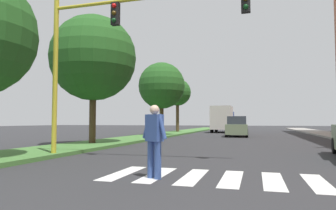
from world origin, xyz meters
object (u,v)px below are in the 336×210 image
tree_far (162,86)px  sedan_midblock (237,127)px  truck_box_delivery (223,119)px  traffic_light_gantry (113,36)px  tree_mid (93,58)px  tree_distant (177,93)px  pedestrian_performer (154,138)px

tree_far → sedan_midblock: (6.43, 1.62, -3.68)m
tree_far → sedan_midblock: size_ratio=1.40×
sedan_midblock → truck_box_delivery: size_ratio=0.74×
traffic_light_gantry → tree_mid: bearing=126.1°
tree_mid → tree_distant: (-0.11, 19.26, -0.14)m
traffic_light_gantry → pedestrian_performer: (2.52, -2.91, -3.40)m
tree_mid → sedan_midblock: bearing=60.5°
tree_far → tree_distant: 8.50m
tree_mid → truck_box_delivery: 22.96m
tree_mid → tree_distant: 19.26m
truck_box_delivery → tree_distant: bearing=-148.7°
tree_mid → tree_far: 10.81m
tree_far → truck_box_delivery: tree_far is taller
tree_mid → sedan_midblock: size_ratio=1.54×
sedan_midblock → tree_far: bearing=-165.8°
tree_mid → tree_distant: size_ratio=1.15×
tree_mid → tree_far: size_ratio=1.10×
pedestrian_performer → truck_box_delivery: 30.45m
tree_far → tree_distant: (-0.71, 8.47, 0.19)m
tree_distant → sedan_midblock: tree_distant is taller
tree_far → tree_distant: size_ratio=1.05×
pedestrian_performer → truck_box_delivery: size_ratio=0.27×
pedestrian_performer → sedan_midblock: 20.59m
tree_far → traffic_light_gantry: size_ratio=0.78×
sedan_midblock → traffic_light_gantry: bearing=-100.3°
truck_box_delivery → tree_far: bearing=-110.0°
tree_far → pedestrian_performer: 20.12m
tree_mid → tree_far: bearing=86.8°
sedan_midblock → pedestrian_performer: bearing=-91.9°
tree_distant → tree_mid: bearing=-89.7°
pedestrian_performer → sedan_midblock: size_ratio=0.37×
truck_box_delivery → traffic_light_gantry: bearing=-92.0°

